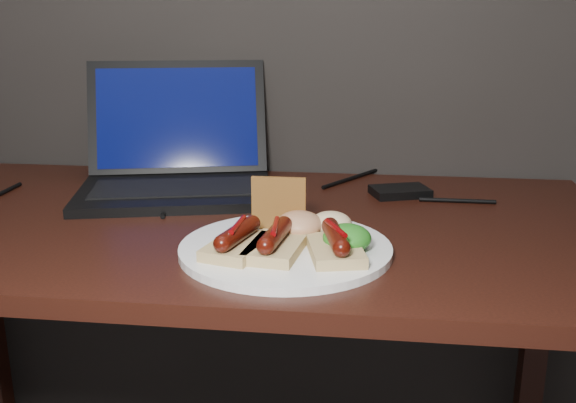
# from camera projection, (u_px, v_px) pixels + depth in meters

# --- Properties ---
(desk) EXTENTS (1.40, 0.70, 0.75)m
(desk) POSITION_uv_depth(u_px,v_px,m) (212.00, 265.00, 1.14)
(desk) COLOR black
(desk) RESTS_ON ground
(laptop) EXTENTS (0.44, 0.41, 0.25)m
(laptop) POSITION_uv_depth(u_px,v_px,m) (177.00, 163.00, 1.28)
(laptop) COLOR black
(laptop) RESTS_ON desk
(hard_drive) EXTENTS (0.12, 0.10, 0.02)m
(hard_drive) POSITION_uv_depth(u_px,v_px,m) (400.00, 191.00, 1.24)
(hard_drive) COLOR black
(hard_drive) RESTS_ON desk
(desk_cables) EXTENTS (0.95, 0.44, 0.01)m
(desk_cables) POSITION_uv_depth(u_px,v_px,m) (234.00, 193.00, 1.25)
(desk_cables) COLOR black
(desk_cables) RESTS_ON desk
(plate) EXTENTS (0.38, 0.38, 0.01)m
(plate) POSITION_uv_depth(u_px,v_px,m) (285.00, 249.00, 0.94)
(plate) COLOR white
(plate) RESTS_ON desk
(bread_sausage_left) EXTENTS (0.10, 0.13, 0.04)m
(bread_sausage_left) POSITION_uv_depth(u_px,v_px,m) (238.00, 241.00, 0.91)
(bread_sausage_left) COLOR #D7BC7E
(bread_sausage_left) RESTS_ON plate
(bread_sausage_center) EXTENTS (0.08, 0.12, 0.04)m
(bread_sausage_center) POSITION_uv_depth(u_px,v_px,m) (275.00, 242.00, 0.90)
(bread_sausage_center) COLOR #D7BC7E
(bread_sausage_center) RESTS_ON plate
(bread_sausage_right) EXTENTS (0.09, 0.13, 0.04)m
(bread_sausage_right) POSITION_uv_depth(u_px,v_px,m) (335.00, 244.00, 0.90)
(bread_sausage_right) COLOR #D7BC7E
(bread_sausage_right) RESTS_ON plate
(crispbread) EXTENTS (0.09, 0.01, 0.08)m
(crispbread) POSITION_uv_depth(u_px,v_px,m) (279.00, 204.00, 1.00)
(crispbread) COLOR #9A5D2A
(crispbread) RESTS_ON plate
(salad_greens) EXTENTS (0.07, 0.07, 0.04)m
(salad_greens) POSITION_uv_depth(u_px,v_px,m) (347.00, 238.00, 0.92)
(salad_greens) COLOR #1C5911
(salad_greens) RESTS_ON plate
(salsa_mound) EXTENTS (0.07, 0.07, 0.04)m
(salsa_mound) POSITION_uv_depth(u_px,v_px,m) (299.00, 224.00, 0.97)
(salsa_mound) COLOR #A32B10
(salsa_mound) RESTS_ON plate
(coleslaw_mound) EXTENTS (0.06, 0.06, 0.04)m
(coleslaw_mound) POSITION_uv_depth(u_px,v_px,m) (331.00, 223.00, 0.98)
(coleslaw_mound) COLOR white
(coleslaw_mound) RESTS_ON plate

